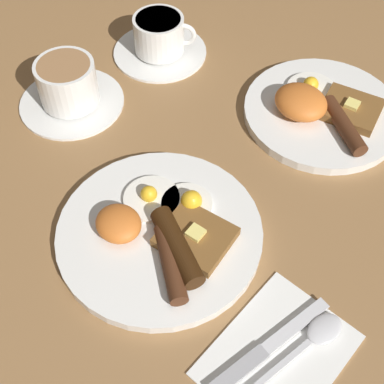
# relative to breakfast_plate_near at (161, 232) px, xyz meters

# --- Properties ---
(ground_plane) EXTENTS (3.00, 3.00, 0.00)m
(ground_plane) POSITION_rel_breakfast_plate_near_xyz_m (-0.00, -0.00, -0.01)
(ground_plane) COLOR olive
(breakfast_plate_near) EXTENTS (0.27, 0.27, 0.04)m
(breakfast_plate_near) POSITION_rel_breakfast_plate_near_xyz_m (0.00, 0.00, 0.00)
(breakfast_plate_near) COLOR white
(breakfast_plate_near) RESTS_ON ground_plane
(breakfast_plate_far) EXTENTS (0.24, 0.24, 0.05)m
(breakfast_plate_far) POSITION_rel_breakfast_plate_near_xyz_m (-0.00, 0.33, 0.00)
(breakfast_plate_far) COLOR white
(breakfast_plate_far) RESTS_ON ground_plane
(teacup_near) EXTENTS (0.17, 0.17, 0.08)m
(teacup_near) POSITION_rel_breakfast_plate_near_xyz_m (-0.29, 0.06, 0.02)
(teacup_near) COLOR white
(teacup_near) RESTS_ON ground_plane
(teacup_far) EXTENTS (0.16, 0.16, 0.07)m
(teacup_far) POSITION_rel_breakfast_plate_near_xyz_m (-0.29, 0.25, 0.02)
(teacup_far) COLOR white
(teacup_far) RESTS_ON ground_plane
(napkin) EXTENTS (0.14, 0.18, 0.01)m
(napkin) POSITION_rel_breakfast_plate_near_xyz_m (0.21, -0.01, -0.01)
(napkin) COLOR white
(napkin) RESTS_ON ground_plane
(knife) EXTENTS (0.03, 0.18, 0.01)m
(knife) POSITION_rel_breakfast_plate_near_xyz_m (0.20, -0.02, -0.01)
(knife) COLOR silver
(knife) RESTS_ON napkin
(spoon) EXTENTS (0.04, 0.17, 0.01)m
(spoon) POSITION_rel_breakfast_plate_near_xyz_m (0.23, 0.04, -0.00)
(spoon) COLOR silver
(spoon) RESTS_ON napkin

